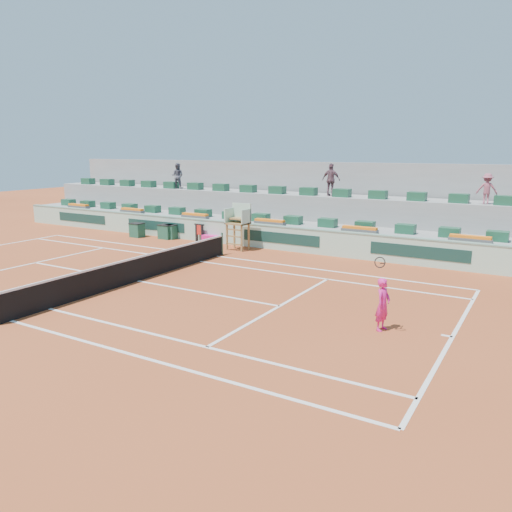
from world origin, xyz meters
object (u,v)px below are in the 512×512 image
object	(u,v)px
umpire_chair	(239,220)
drink_cooler_a	(171,232)
tennis_player	(383,304)
player_bag	(211,239)

from	to	relation	value
umpire_chair	drink_cooler_a	size ratio (longest dim) A/B	2.86
drink_cooler_a	tennis_player	xyz separation A→B (m)	(15.11, -8.55, 0.36)
player_bag	umpire_chair	xyz separation A→B (m)	(2.26, -0.65, 1.32)
umpire_chair	drink_cooler_a	world-z (taller)	umpire_chair
umpire_chair	tennis_player	world-z (taller)	umpire_chair
tennis_player	drink_cooler_a	bearing A→B (deg)	150.50
drink_cooler_a	tennis_player	size ratio (longest dim) A/B	0.37
drink_cooler_a	tennis_player	bearing A→B (deg)	-29.50
player_bag	umpire_chair	size ratio (longest dim) A/B	0.42
player_bag	drink_cooler_a	bearing A→B (deg)	-178.85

